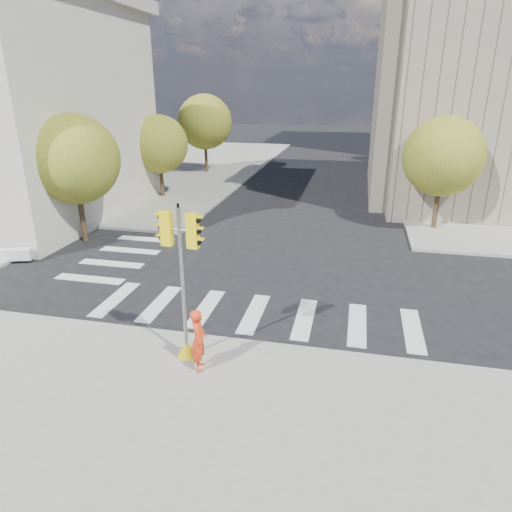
% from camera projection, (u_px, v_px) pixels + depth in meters
% --- Properties ---
extents(ground, '(160.00, 160.00, 0.00)m').
position_uv_depth(ground, '(268.00, 291.00, 18.01)').
color(ground, black).
rests_on(ground, ground).
extents(sidewalk_far_left, '(28.00, 40.00, 0.15)m').
position_uv_depth(sidewalk_far_left, '(123.00, 165.00, 45.82)').
color(sidewalk_far_left, gray).
rests_on(sidewalk_far_left, ground).
extents(tree_lw_near, '(4.40, 4.40, 6.41)m').
position_uv_depth(tree_lw_near, '(74.00, 159.00, 22.33)').
color(tree_lw_near, '#382616').
rests_on(tree_lw_near, ground).
extents(tree_lw_mid, '(4.00, 4.00, 5.77)m').
position_uv_depth(tree_lw_mid, '(159.00, 144.00, 31.62)').
color(tree_lw_mid, '#382616').
rests_on(tree_lw_mid, ground).
extents(tree_lw_far, '(4.80, 4.80, 6.95)m').
position_uv_depth(tree_lw_far, '(205.00, 122.00, 40.49)').
color(tree_lw_far, '#382616').
rests_on(tree_lw_far, ground).
extents(tree_re_near, '(4.20, 4.20, 6.16)m').
position_uv_depth(tree_re_near, '(443.00, 157.00, 24.19)').
color(tree_re_near, '#382616').
rests_on(tree_re_near, ground).
extents(tree_re_mid, '(4.60, 4.60, 6.66)m').
position_uv_depth(tree_re_mid, '(419.00, 130.00, 35.05)').
color(tree_re_mid, '#382616').
rests_on(tree_re_mid, ground).
extents(tree_re_far, '(4.00, 4.00, 5.88)m').
position_uv_depth(tree_re_far, '(406.00, 124.00, 46.19)').
color(tree_re_far, '#382616').
rests_on(tree_re_far, ground).
extents(lamp_near, '(0.35, 0.18, 8.11)m').
position_uv_depth(lamp_near, '(443.00, 139.00, 27.56)').
color(lamp_near, black).
rests_on(lamp_near, sidewalk_far_right).
extents(lamp_far, '(0.35, 0.18, 8.11)m').
position_uv_depth(lamp_far, '(418.00, 122.00, 40.35)').
color(lamp_far, black).
rests_on(lamp_far, sidewalk_far_right).
extents(traffic_signal, '(1.07, 0.56, 4.59)m').
position_uv_depth(traffic_signal, '(183.00, 296.00, 12.74)').
color(traffic_signal, yellow).
rests_on(traffic_signal, sidewalk_near).
extents(photographer, '(0.62, 0.77, 1.82)m').
position_uv_depth(photographer, '(199.00, 340.00, 12.51)').
color(photographer, red).
rests_on(photographer, sidewalk_near).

